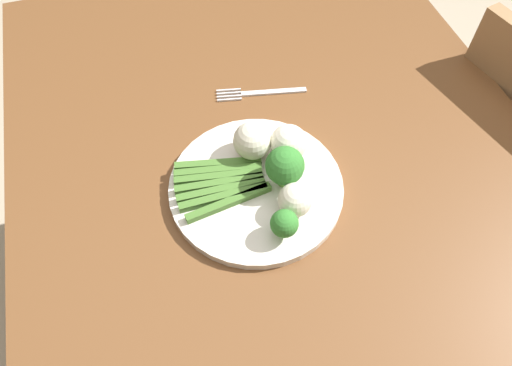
% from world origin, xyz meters
% --- Properties ---
extents(ground_plane, '(6.00, 6.00, 0.02)m').
position_xyz_m(ground_plane, '(0.00, 0.00, -0.01)').
color(ground_plane, '#B7A88E').
extents(dining_table, '(1.11, 0.88, 0.76)m').
position_xyz_m(dining_table, '(0.00, 0.00, 0.64)').
color(dining_table, brown).
rests_on(dining_table, ground_plane).
extents(plate, '(0.27, 0.27, 0.01)m').
position_xyz_m(plate, '(-0.06, 0.06, 0.77)').
color(plate, silver).
rests_on(plate, dining_table).
extents(asparagus_bundle, '(0.11, 0.15, 0.01)m').
position_xyz_m(asparagus_bundle, '(-0.05, 0.11, 0.78)').
color(asparagus_bundle, '#47752D').
rests_on(asparagus_bundle, plate).
extents(broccoli_outer_edge, '(0.06, 0.06, 0.07)m').
position_xyz_m(broccoli_outer_edge, '(-0.07, 0.02, 0.82)').
color(broccoli_outer_edge, '#609E3D').
rests_on(broccoli_outer_edge, plate).
extents(broccoli_front, '(0.04, 0.04, 0.05)m').
position_xyz_m(broccoli_front, '(-0.16, 0.05, 0.80)').
color(broccoli_front, '#609E3D').
rests_on(broccoli_front, plate).
extents(cauliflower_back, '(0.06, 0.06, 0.06)m').
position_xyz_m(cauliflower_back, '(-0.02, -0.01, 0.80)').
color(cauliflower_back, white).
rests_on(cauliflower_back, plate).
extents(cauliflower_mid, '(0.05, 0.05, 0.05)m').
position_xyz_m(cauliflower_mid, '(-0.12, 0.02, 0.80)').
color(cauliflower_mid, silver).
rests_on(cauliflower_mid, plate).
extents(cauliflower_back_right, '(0.06, 0.06, 0.06)m').
position_xyz_m(cauliflower_back_right, '(0.00, 0.05, 0.81)').
color(cauliflower_back_right, silver).
rests_on(cauliflower_back_right, plate).
extents(fork, '(0.05, 0.17, 0.00)m').
position_xyz_m(fork, '(0.14, -0.01, 0.76)').
color(fork, silver).
rests_on(fork, dining_table).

